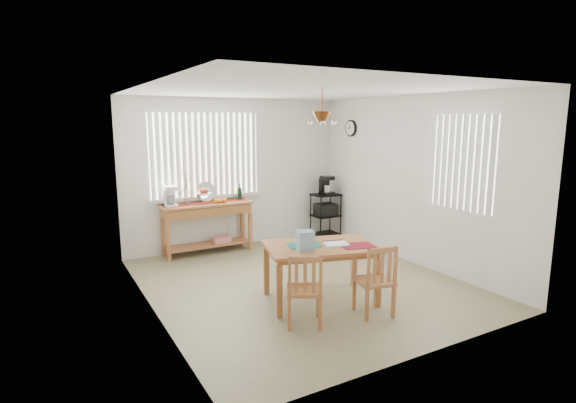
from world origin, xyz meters
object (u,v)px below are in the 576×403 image
dining_table (320,251)px  chair_left (304,290)px  wire_cart (326,211)px  cart_items (326,186)px  chair_right (376,281)px  sideboard (208,216)px

dining_table → chair_left: bearing=-136.4°
wire_cart → dining_table: bearing=-125.4°
cart_items → chair_right: size_ratio=0.41×
cart_items → dining_table: (-1.81, -2.56, -0.37)m
dining_table → chair_right: (0.30, -0.69, -0.22)m
chair_left → chair_right: bearing=-11.4°
chair_right → wire_cart: bearing=65.1°
dining_table → chair_right: chair_right is taller
sideboard → wire_cart: size_ratio=1.81×
wire_cart → dining_table: (-1.81, -2.55, 0.12)m
cart_items → dining_table: 3.16m
cart_items → dining_table: size_ratio=0.23×
wire_cart → sideboard: bearing=177.6°
chair_right → cart_items: bearing=65.1°
sideboard → cart_items: (2.32, -0.09, 0.36)m
cart_items → dining_table: bearing=-125.3°
sideboard → wire_cart: (2.32, -0.10, -0.14)m
chair_right → dining_table: bearing=113.9°
sideboard → dining_table: bearing=-79.0°
sideboard → dining_table: sideboard is taller
wire_cart → dining_table: size_ratio=0.56×
dining_table → wire_cart: bearing=54.6°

